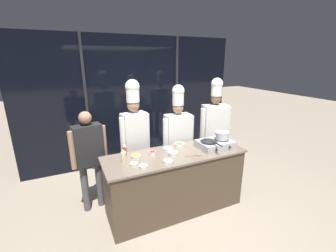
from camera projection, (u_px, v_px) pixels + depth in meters
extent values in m
plane|color=gray|center=(175.00, 207.00, 3.52)|extent=(24.00, 24.00, 0.00)
cube|color=black|center=(135.00, 102.00, 4.81)|extent=(4.61, 0.04, 2.70)
cube|color=#232326|center=(87.00, 106.00, 4.37)|extent=(0.05, 0.05, 2.70)
cube|color=#232326|center=(176.00, 99.00, 5.17)|extent=(0.05, 0.05, 2.70)
cube|color=#4C3D2D|center=(175.00, 182.00, 3.39)|extent=(2.01, 0.68, 0.89)
cube|color=#756656|center=(175.00, 155.00, 3.26)|extent=(2.07, 0.72, 0.03)
cube|color=#B2B5BA|center=(215.00, 144.00, 3.46)|extent=(0.53, 0.37, 0.11)
cylinder|color=black|center=(209.00, 142.00, 3.40)|extent=(0.21, 0.21, 0.01)
cylinder|color=black|center=(217.00, 150.00, 3.24)|extent=(0.03, 0.01, 0.03)
cylinder|color=black|center=(222.00, 139.00, 3.50)|extent=(0.21, 0.21, 0.01)
cylinder|color=black|center=(230.00, 147.00, 3.34)|extent=(0.03, 0.01, 0.03)
cylinder|color=#232326|center=(209.00, 141.00, 3.39)|extent=(0.24, 0.24, 0.01)
cone|color=#232326|center=(209.00, 140.00, 3.39)|extent=(0.26, 0.26, 0.05)
cylinder|color=black|center=(218.00, 144.00, 3.20)|extent=(0.02, 0.19, 0.02)
cylinder|color=#B7BABF|center=(222.00, 136.00, 3.48)|extent=(0.20, 0.20, 0.11)
torus|color=#B7BABF|center=(222.00, 132.00, 3.46)|extent=(0.21, 0.21, 0.01)
torus|color=#B7BABF|center=(216.00, 134.00, 3.42)|extent=(0.01, 0.05, 0.05)
torus|color=#B7BABF|center=(228.00, 132.00, 3.51)|extent=(0.01, 0.05, 0.05)
cylinder|color=beige|center=(124.00, 157.00, 2.98)|extent=(0.07, 0.07, 0.14)
cone|color=white|center=(123.00, 151.00, 2.95)|extent=(0.06, 0.06, 0.04)
cylinder|color=red|center=(125.00, 151.00, 3.19)|extent=(0.06, 0.06, 0.13)
cone|color=white|center=(124.00, 145.00, 3.17)|extent=(0.05, 0.05, 0.04)
cylinder|color=white|center=(168.00, 149.00, 3.37)|extent=(0.14, 0.14, 0.04)
torus|color=white|center=(168.00, 148.00, 3.36)|extent=(0.14, 0.14, 0.01)
cylinder|color=beige|center=(168.00, 148.00, 3.36)|extent=(0.11, 0.11, 0.02)
cylinder|color=white|center=(152.00, 153.00, 3.20)|extent=(0.10, 0.10, 0.05)
torus|color=white|center=(152.00, 152.00, 3.19)|extent=(0.10, 0.10, 0.01)
cylinder|color=red|center=(152.00, 152.00, 3.19)|extent=(0.08, 0.08, 0.03)
cylinder|color=white|center=(173.00, 154.00, 3.17)|extent=(0.14, 0.14, 0.05)
torus|color=white|center=(173.00, 152.00, 3.17)|extent=(0.14, 0.14, 0.01)
cylinder|color=#E0C689|center=(173.00, 153.00, 3.17)|extent=(0.11, 0.11, 0.03)
cylinder|color=white|center=(134.00, 165.00, 2.87)|extent=(0.10, 0.10, 0.04)
torus|color=white|center=(134.00, 163.00, 2.87)|extent=(0.11, 0.11, 0.01)
cylinder|color=silver|center=(134.00, 164.00, 2.87)|extent=(0.08, 0.08, 0.02)
cylinder|color=white|center=(136.00, 157.00, 3.11)|extent=(0.13, 0.13, 0.04)
torus|color=white|center=(136.00, 155.00, 3.10)|extent=(0.13, 0.13, 0.01)
cylinder|color=orange|center=(136.00, 156.00, 3.10)|extent=(0.11, 0.11, 0.02)
cylinder|color=white|center=(179.00, 145.00, 3.50)|extent=(0.16, 0.16, 0.05)
torus|color=white|center=(179.00, 144.00, 3.49)|extent=(0.16, 0.16, 0.01)
cylinder|color=#4C9E47|center=(179.00, 144.00, 3.49)|extent=(0.13, 0.13, 0.03)
cylinder|color=white|center=(143.00, 167.00, 2.83)|extent=(0.11, 0.11, 0.03)
torus|color=white|center=(143.00, 166.00, 2.82)|extent=(0.11, 0.11, 0.01)
cylinder|color=#EAA893|center=(143.00, 166.00, 2.82)|extent=(0.09, 0.09, 0.02)
cylinder|color=white|center=(168.00, 162.00, 2.97)|extent=(0.13, 0.13, 0.03)
torus|color=white|center=(168.00, 160.00, 2.96)|extent=(0.13, 0.13, 0.01)
cylinder|color=beige|center=(168.00, 161.00, 2.96)|extent=(0.11, 0.11, 0.02)
cube|color=olive|center=(191.00, 156.00, 3.17)|extent=(0.15, 0.06, 0.01)
ellipsoid|color=olive|center=(199.00, 155.00, 3.18)|extent=(0.08, 0.07, 0.02)
cylinder|color=#4C4C51|center=(100.00, 184.00, 3.49)|extent=(0.10, 0.10, 0.74)
cylinder|color=#4C4C51|center=(85.00, 188.00, 3.37)|extent=(0.10, 0.10, 0.74)
cube|color=#232326|center=(88.00, 145.00, 3.24)|extent=(0.43, 0.28, 0.60)
cylinder|color=#A87A5B|center=(104.00, 143.00, 3.34)|extent=(0.08, 0.08, 0.55)
cylinder|color=#A87A5B|center=(72.00, 150.00, 3.09)|extent=(0.08, 0.08, 0.55)
sphere|color=#A87A5B|center=(85.00, 118.00, 3.12)|extent=(0.18, 0.18, 0.18)
cylinder|color=#2D3856|center=(142.00, 171.00, 3.82)|extent=(0.10, 0.10, 0.79)
cylinder|color=#2D3856|center=(131.00, 175.00, 3.70)|extent=(0.10, 0.10, 0.79)
cube|color=white|center=(134.00, 133.00, 3.56)|extent=(0.42, 0.27, 0.64)
cylinder|color=white|center=(147.00, 131.00, 3.66)|extent=(0.08, 0.08, 0.59)
cylinder|color=white|center=(123.00, 137.00, 3.41)|extent=(0.08, 0.08, 0.59)
sphere|color=#A87A5B|center=(133.00, 105.00, 3.43)|extent=(0.19, 0.19, 0.19)
cylinder|color=white|center=(133.00, 94.00, 3.38)|extent=(0.20, 0.20, 0.23)
sphere|color=white|center=(132.00, 87.00, 3.35)|extent=(0.21, 0.21, 0.21)
cylinder|color=#2D3856|center=(183.00, 166.00, 4.07)|extent=(0.11, 0.11, 0.74)
cylinder|color=#2D3856|center=(171.00, 168.00, 3.98)|extent=(0.11, 0.11, 0.74)
cube|color=white|center=(178.00, 132.00, 3.83)|extent=(0.44, 0.23, 0.60)
cylinder|color=white|center=(191.00, 131.00, 3.90)|extent=(0.09, 0.09, 0.55)
cylinder|color=white|center=(165.00, 135.00, 3.71)|extent=(0.09, 0.09, 0.55)
sphere|color=#A87A5B|center=(178.00, 108.00, 3.71)|extent=(0.18, 0.18, 0.18)
cylinder|color=white|center=(178.00, 98.00, 3.66)|extent=(0.19, 0.19, 0.23)
sphere|color=white|center=(178.00, 91.00, 3.63)|extent=(0.20, 0.20, 0.20)
cylinder|color=#232326|center=(218.00, 156.00, 4.45)|extent=(0.12, 0.12, 0.79)
cylinder|color=#232326|center=(207.00, 157.00, 4.39)|extent=(0.12, 0.12, 0.79)
cube|color=white|center=(215.00, 122.00, 4.21)|extent=(0.50, 0.32, 0.64)
cylinder|color=white|center=(228.00, 122.00, 4.25)|extent=(0.09, 0.09, 0.58)
cylinder|color=white|center=(203.00, 124.00, 4.12)|extent=(0.09, 0.09, 0.58)
sphere|color=brown|center=(216.00, 99.00, 4.09)|extent=(0.19, 0.19, 0.19)
cylinder|color=white|center=(217.00, 90.00, 4.04)|extent=(0.20, 0.20, 0.22)
sphere|color=white|center=(217.00, 84.00, 4.01)|extent=(0.21, 0.21, 0.21)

